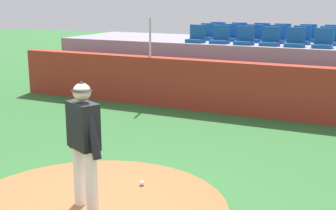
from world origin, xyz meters
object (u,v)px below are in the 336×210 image
object	(u,v)px
pitcher	(84,136)
stadium_chair_8	(253,37)
stadium_chair_10	(301,38)
stadium_chair_7	(229,36)
stadium_chair_1	(221,38)
stadium_chair_11	(328,39)
stadium_chair_9	(277,37)
stadium_chair_4	(295,41)
stadium_chair_5	(323,42)
stadium_chair_2	(245,39)
stadium_chair_6	(207,35)
stadium_chair_17	(332,37)
baseball	(142,183)
stadium_chair_16	(307,36)
stadium_chair_13	(238,34)
stadium_chair_12	(217,33)
stadium_chair_0	(197,37)
stadium_chair_3	(270,40)
stadium_chair_14	(261,34)
stadium_chair_15	(282,35)

from	to	relation	value
pitcher	stadium_chair_8	bearing A→B (deg)	118.00
stadium_chair_10	stadium_chair_8	bearing A→B (deg)	0.78
stadium_chair_7	stadium_chair_8	xyz separation A→B (m)	(0.75, -0.03, 0.00)
pitcher	stadium_chair_7	size ratio (longest dim) A/B	3.39
stadium_chair_1	stadium_chair_11	world-z (taller)	same
stadium_chair_9	stadium_chair_4	bearing A→B (deg)	128.77
stadium_chair_4	stadium_chair_5	bearing A→B (deg)	-178.32
stadium_chair_2	stadium_chair_6	world-z (taller)	same
stadium_chair_6	stadium_chair_17	distance (m)	3.63
baseball	stadium_chair_16	size ratio (longest dim) A/B	0.15
stadium_chair_11	stadium_chair_1	bearing A→B (deg)	16.23
stadium_chair_8	stadium_chair_1	bearing A→B (deg)	47.49
stadium_chair_1	stadium_chair_16	distance (m)	2.67
baseball	stadium_chair_10	bearing A→B (deg)	84.20
baseball	stadium_chair_13	world-z (taller)	stadium_chair_13
stadium_chair_5	stadium_chair_12	bearing A→B (deg)	-25.20
stadium_chair_0	stadium_chair_3	distance (m)	2.14
pitcher	stadium_chair_16	world-z (taller)	stadium_chair_16
stadium_chair_7	stadium_chair_10	world-z (taller)	same
stadium_chair_5	stadium_chair_0	bearing A→B (deg)	0.42
pitcher	stadium_chair_13	size ratio (longest dim) A/B	3.39
stadium_chair_0	stadium_chair_1	world-z (taller)	same
stadium_chair_6	stadium_chair_12	bearing A→B (deg)	-91.09
pitcher	stadium_chair_12	size ratio (longest dim) A/B	3.39
stadium_chair_7	stadium_chair_17	bearing A→B (deg)	-163.90
stadium_chair_12	stadium_chair_14	world-z (taller)	same
stadium_chair_3	stadium_chair_15	distance (m)	1.62
stadium_chair_2	stadium_chair_6	xyz separation A→B (m)	(-1.43, 0.87, 0.00)
stadium_chair_15	stadium_chair_17	world-z (taller)	same
stadium_chair_6	stadium_chair_15	size ratio (longest dim) A/B	1.00
stadium_chair_16	stadium_chair_17	distance (m)	0.71
stadium_chair_1	stadium_chair_17	bearing A→B (deg)	-149.80
stadium_chair_13	stadium_chair_17	bearing A→B (deg)	-179.39
stadium_chair_5	stadium_chair_11	xyz separation A→B (m)	(0.02, 0.83, 0.00)
stadium_chair_10	stadium_chair_15	distance (m)	1.07
stadium_chair_1	stadium_chair_14	size ratio (longest dim) A/B	1.00
stadium_chair_12	stadium_chair_9	bearing A→B (deg)	159.03
stadium_chair_3	stadium_chair_7	xyz separation A→B (m)	(-1.44, 0.83, 0.00)
stadium_chair_8	stadium_chair_16	distance (m)	1.62
stadium_chair_11	stadium_chair_5	bearing A→B (deg)	88.43
stadium_chair_4	stadium_chair_10	size ratio (longest dim) A/B	1.00
stadium_chair_16	stadium_chair_17	bearing A→B (deg)	-178.98
baseball	stadium_chair_5	size ratio (longest dim) A/B	0.15
stadium_chair_1	stadium_chair_15	xyz separation A→B (m)	(1.37, 1.61, 0.00)
stadium_chair_10	stadium_chair_13	size ratio (longest dim) A/B	1.00
stadium_chair_5	stadium_chair_7	size ratio (longest dim) A/B	1.00
stadium_chair_1	pitcher	bearing A→B (deg)	97.21
stadium_chair_5	stadium_chair_10	size ratio (longest dim) A/B	1.00
stadium_chair_15	stadium_chair_3	bearing A→B (deg)	91.75
baseball	stadium_chair_14	distance (m)	8.81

